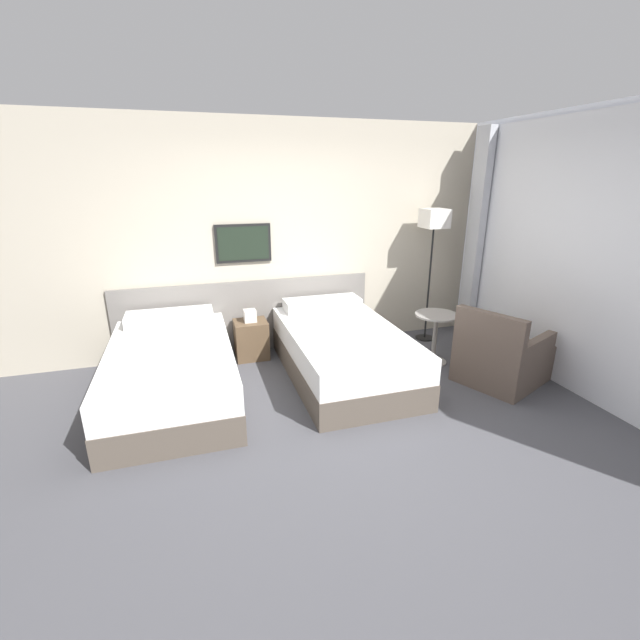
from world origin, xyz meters
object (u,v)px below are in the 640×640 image
object	(u,v)px
bed_near_door	(172,372)
side_table	(436,329)
armchair	(501,358)
floor_lamp	(434,227)
bed_near_window	(343,351)
nightstand	(251,338)

from	to	relation	value
bed_near_door	side_table	size ratio (longest dim) A/B	3.35
bed_near_door	armchair	world-z (taller)	armchair
side_table	armchair	bearing A→B (deg)	-57.05
bed_near_door	floor_lamp	size ratio (longest dim) A/B	1.17
bed_near_window	armchair	distance (m)	1.66
bed_near_window	nightstand	world-z (taller)	bed_near_window
bed_near_window	bed_near_door	bearing A→B (deg)	180.00
floor_lamp	nightstand	bearing A→B (deg)	178.37
bed_near_window	armchair	bearing A→B (deg)	-22.43
nightstand	side_table	xyz separation A→B (m)	(2.01, -0.77, 0.18)
floor_lamp	armchair	bearing A→B (deg)	-85.32
floor_lamp	armchair	size ratio (longest dim) A/B	1.61
bed_near_window	floor_lamp	world-z (taller)	floor_lamp
bed_near_door	armchair	size ratio (longest dim) A/B	1.89
bed_near_door	bed_near_window	world-z (taller)	same
floor_lamp	side_table	xyz separation A→B (m)	(-0.30, -0.70, -1.06)
bed_near_door	bed_near_window	bearing A→B (deg)	0.00
side_table	armchair	world-z (taller)	armchair
floor_lamp	bed_near_door	bearing A→B (deg)	-167.64
floor_lamp	side_table	distance (m)	1.30
bed_near_window	side_table	xyz separation A→B (m)	(1.13, -0.00, 0.14)
nightstand	floor_lamp	world-z (taller)	floor_lamp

